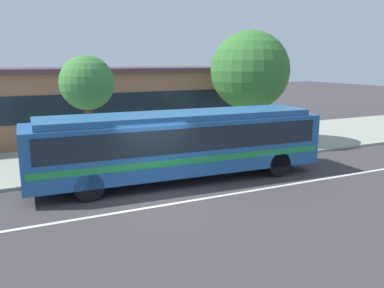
{
  "coord_description": "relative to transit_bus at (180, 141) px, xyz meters",
  "views": [
    {
      "loc": [
        -4.62,
        -12.32,
        4.62
      ],
      "look_at": [
        2.23,
        2.01,
        1.3
      ],
      "focal_mm": 37.32,
      "sensor_mm": 36.0,
      "label": 1
    }
  ],
  "objects": [
    {
      "name": "ground_plane",
      "position": [
        -1.48,
        -1.57,
        -1.56
      ],
      "size": [
        120.0,
        120.0,
        0.0
      ],
      "primitive_type": "plane",
      "color": "#3C383B"
    },
    {
      "name": "sidewalk_slab",
      "position": [
        -1.48,
        5.35,
        -1.5
      ],
      "size": [
        60.0,
        8.0,
        0.12
      ],
      "primitive_type": "cube",
      "color": "#989F8E",
      "rests_on": "ground_plane"
    },
    {
      "name": "lane_stripe_center",
      "position": [
        -1.48,
        -2.37,
        -1.56
      ],
      "size": [
        56.0,
        0.16,
        0.01
      ],
      "primitive_type": "cube",
      "color": "silver",
      "rests_on": "ground_plane"
    },
    {
      "name": "transit_bus",
      "position": [
        0.0,
        0.0,
        0.0
      ],
      "size": [
        11.55,
        2.98,
        2.67
      ],
      "color": "#215792",
      "rests_on": "ground_plane"
    },
    {
      "name": "pedestrian_waiting_near_sign",
      "position": [
        2.73,
        2.21,
        -0.48
      ],
      "size": [
        0.46,
        0.46,
        1.64
      ],
      "color": "#7D6E4F",
      "rests_on": "sidewalk_slab"
    },
    {
      "name": "bus_stop_sign",
      "position": [
        4.76,
        2.12,
        0.06
      ],
      "size": [
        0.15,
        0.44,
        2.33
      ],
      "color": "gray",
      "rests_on": "sidewalk_slab"
    },
    {
      "name": "street_tree_near_stop",
      "position": [
        -2.62,
        4.22,
        2.07
      ],
      "size": [
        2.42,
        2.42,
        4.76
      ],
      "color": "brown",
      "rests_on": "sidewalk_slab"
    },
    {
      "name": "street_tree_mid_block",
      "position": [
        6.29,
        4.71,
        2.53
      ],
      "size": [
        4.32,
        4.32,
        6.14
      ],
      "color": "brown",
      "rests_on": "sidewalk_slab"
    },
    {
      "name": "station_building",
      "position": [
        -0.74,
        11.21,
        0.56
      ],
      "size": [
        18.6,
        7.48,
        4.21
      ],
      "color": "#94634A",
      "rests_on": "ground_plane"
    }
  ]
}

